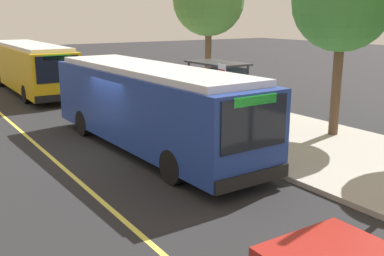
# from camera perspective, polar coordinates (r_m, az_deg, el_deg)

# --- Properties ---
(ground_plane) EXTENTS (120.00, 120.00, 0.00)m
(ground_plane) POSITION_cam_1_polar(r_m,az_deg,el_deg) (16.27, -9.39, -2.72)
(ground_plane) COLOR #232326
(sidewalk_curb) EXTENTS (44.00, 6.40, 0.15)m
(sidewalk_curb) POSITION_cam_1_polar(r_m,az_deg,el_deg) (19.34, 7.06, 0.26)
(sidewalk_curb) COLOR #A8A399
(sidewalk_curb) RESTS_ON ground_plane
(lane_stripe_center) EXTENTS (36.00, 0.14, 0.01)m
(lane_stripe_center) POSITION_cam_1_polar(r_m,az_deg,el_deg) (15.57, -16.82, -3.89)
(lane_stripe_center) COLOR #E0D64C
(lane_stripe_center) RESTS_ON ground_plane
(transit_bus_main) EXTENTS (10.79, 2.93, 2.95)m
(transit_bus_main) POSITION_cam_1_polar(r_m,az_deg,el_deg) (15.77, -5.36, 2.92)
(transit_bus_main) COLOR navy
(transit_bus_main) RESTS_ON ground_plane
(transit_bus_second) EXTENTS (11.81, 2.75, 2.95)m
(transit_bus_second) POSITION_cam_1_polar(r_m,az_deg,el_deg) (29.65, -19.56, 7.33)
(transit_bus_second) COLOR gold
(transit_bus_second) RESTS_ON ground_plane
(bus_shelter) EXTENTS (2.90, 1.60, 2.48)m
(bus_shelter) POSITION_cam_1_polar(r_m,az_deg,el_deg) (20.43, 3.25, 6.33)
(bus_shelter) COLOR #333338
(bus_shelter) RESTS_ON sidewalk_curb
(waiting_bench) EXTENTS (1.60, 0.48, 0.95)m
(waiting_bench) POSITION_cam_1_polar(r_m,az_deg,el_deg) (20.35, 3.25, 2.63)
(waiting_bench) COLOR brown
(waiting_bench) RESTS_ON sidewalk_curb
(route_sign_post) EXTENTS (0.44, 0.08, 2.80)m
(route_sign_post) POSITION_cam_1_polar(r_m,az_deg,el_deg) (16.54, 3.76, 4.66)
(route_sign_post) COLOR #333338
(route_sign_post) RESTS_ON sidewalk_curb
(pedestrian_commuter) EXTENTS (0.24, 0.40, 1.69)m
(pedestrian_commuter) POSITION_cam_1_polar(r_m,az_deg,el_deg) (19.72, -1.95, 3.71)
(pedestrian_commuter) COLOR #282D47
(pedestrian_commuter) RESTS_ON sidewalk_curb
(street_tree_near_shelter) EXTENTS (3.66, 3.66, 6.79)m
(street_tree_near_shelter) POSITION_cam_1_polar(r_m,az_deg,el_deg) (17.90, 18.36, 14.76)
(street_tree_near_shelter) COLOR brown
(street_tree_near_shelter) RESTS_ON sidewalk_curb
(street_tree_upstreet) EXTENTS (3.89, 3.89, 7.23)m
(street_tree_upstreet) POSITION_cam_1_polar(r_m,az_deg,el_deg) (25.59, 2.09, 15.70)
(street_tree_upstreet) COLOR brown
(street_tree_upstreet) RESTS_ON sidewalk_curb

